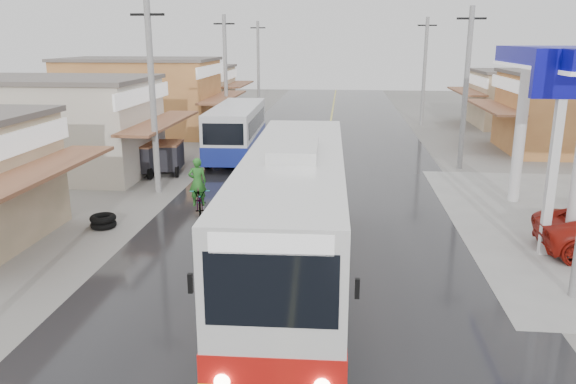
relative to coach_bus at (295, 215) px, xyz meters
name	(u,v)px	position (x,y,z in m)	size (l,w,h in m)	color
ground	(304,286)	(0.31, -0.51, -1.86)	(120.00, 120.00, 0.00)	slate
road	(324,165)	(0.31, 14.49, -1.85)	(12.00, 90.00, 0.02)	black
centre_line	(324,165)	(0.31, 14.49, -1.83)	(0.15, 90.00, 0.01)	#D8CC4C
shopfronts_left	(109,150)	(-12.69, 17.49, -1.86)	(11.00, 44.00, 5.20)	tan
utility_poles_left	(199,159)	(-6.69, 15.49, -1.86)	(1.60, 50.00, 8.00)	gray
utility_poles_right	(459,168)	(7.31, 14.49, -1.86)	(1.60, 36.00, 8.00)	gray
coach_bus	(295,215)	(0.00, 0.00, 0.00)	(3.01, 12.38, 3.85)	silver
second_bus	(237,130)	(-4.60, 16.05, -0.31)	(2.63, 8.72, 2.87)	silver
cyclist	(199,196)	(-4.06, 5.43, -1.12)	(1.25, 2.20, 2.25)	black
tricycle_near	(144,157)	(-8.31, 11.44, -0.95)	(1.44, 2.12, 1.58)	#26262D
tricycle_far	(168,156)	(-7.26, 11.92, -0.96)	(1.51, 2.05, 1.56)	#26262D
tyre_stack	(103,221)	(-7.10, 3.65, -1.62)	(0.92, 0.92, 0.47)	black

